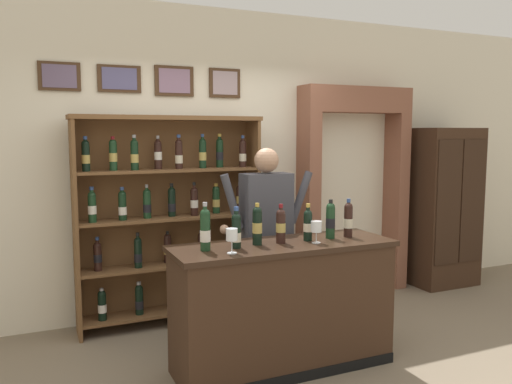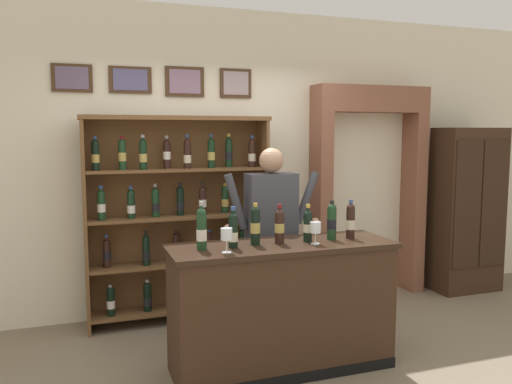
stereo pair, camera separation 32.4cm
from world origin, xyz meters
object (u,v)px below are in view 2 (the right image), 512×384
object	(u,v)px
side_cabinet	(467,210)
tasting_bottle_bianco	(332,221)
shopkeeper	(271,220)
wine_glass_center	(315,228)
tasting_bottle_vin_santo	(308,225)
wine_shelf	(178,212)
tasting_bottle_super_tuscan	(202,228)
tasting_counter	(282,307)
tasting_bottle_chianti	(233,230)
tasting_bottle_prosecco	(280,225)
tasting_bottle_rosso	(255,225)
tasting_bottle_grappa	(351,220)
wine_glass_left	(227,236)

from	to	relation	value
side_cabinet	tasting_bottle_bianco	xyz separation A→B (m)	(-2.33, -1.15, 0.19)
shopkeeper	wine_glass_center	world-z (taller)	shopkeeper
tasting_bottle_vin_santo	tasting_bottle_bianco	bearing A→B (deg)	1.39
wine_shelf	side_cabinet	world-z (taller)	wine_shelf
side_cabinet	tasting_bottle_super_tuscan	size ratio (longest dim) A/B	5.40
tasting_counter	tasting_bottle_chianti	world-z (taller)	tasting_bottle_chianti
shopkeeper	tasting_bottle_prosecco	bearing A→B (deg)	-105.36
shopkeeper	tasting_bottle_rosso	distance (m)	0.70
side_cabinet	tasting_bottle_prosecco	world-z (taller)	side_cabinet
tasting_bottle_super_tuscan	tasting_bottle_grappa	size ratio (longest dim) A/B	1.12
wine_shelf	tasting_bottle_grappa	world-z (taller)	wine_shelf
tasting_counter	wine_glass_left	world-z (taller)	wine_glass_left
tasting_bottle_chianti	tasting_bottle_prosecco	world-z (taller)	tasting_bottle_chianti
tasting_bottle_prosecco	wine_glass_center	world-z (taller)	tasting_bottle_prosecco
shopkeeper	tasting_bottle_bianco	xyz separation A→B (m)	(0.27, -0.62, 0.08)
side_cabinet	wine_glass_left	bearing A→B (deg)	-157.73
tasting_bottle_rosso	tasting_bottle_bianco	xyz separation A→B (m)	(0.62, -0.02, -0.00)
wine_shelf	wine_glass_center	world-z (taller)	wine_shelf
tasting_counter	tasting_bottle_rosso	bearing A→B (deg)	170.50
tasting_bottle_prosecco	tasting_bottle_grappa	bearing A→B (deg)	-0.70
tasting_bottle_bianco	tasting_bottle_vin_santo	bearing A→B (deg)	-178.61
tasting_bottle_prosecco	tasting_bottle_vin_santo	bearing A→B (deg)	-1.25
tasting_bottle_chianti	wine_glass_left	distance (m)	0.17
shopkeeper	tasting_bottle_grappa	xyz separation A→B (m)	(0.43, -0.62, 0.08)
tasting_bottle_vin_santo	wine_glass_left	size ratio (longest dim) A/B	1.65
tasting_bottle_bianco	side_cabinet	bearing A→B (deg)	26.38
wine_shelf	tasting_counter	size ratio (longest dim) A/B	1.14
tasting_bottle_chianti	tasting_bottle_bianco	xyz separation A→B (m)	(0.81, 0.02, 0.02)
tasting_bottle_super_tuscan	tasting_counter	bearing A→B (deg)	-0.90
tasting_bottle_super_tuscan	tasting_bottle_rosso	distance (m)	0.41
shopkeeper	wine_glass_center	xyz separation A→B (m)	(0.08, -0.73, 0.05)
wine_shelf	tasting_bottle_super_tuscan	size ratio (longest dim) A/B	5.69
tasting_counter	wine_shelf	bearing A→B (deg)	112.47
wine_glass_left	wine_glass_center	xyz separation A→B (m)	(0.71, 0.06, -0.00)
tasting_bottle_rosso	wine_glass_center	size ratio (longest dim) A/B	1.86
shopkeeper	wine_shelf	bearing A→B (deg)	135.95
tasting_bottle_vin_santo	tasting_bottle_grappa	bearing A→B (deg)	-0.36
side_cabinet	tasting_bottle_rosso	world-z (taller)	side_cabinet
wine_shelf	tasting_bottle_grappa	bearing A→B (deg)	-49.08
tasting_bottle_super_tuscan	side_cabinet	bearing A→B (deg)	19.04
tasting_bottle_rosso	shopkeeper	bearing A→B (deg)	59.30
tasting_bottle_super_tuscan	tasting_bottle_bianco	xyz separation A→B (m)	(1.04, 0.01, -0.01)
tasting_bottle_super_tuscan	tasting_bottle_chianti	world-z (taller)	tasting_bottle_super_tuscan
tasting_bottle_prosecco	tasting_bottle_bianco	distance (m)	0.44
tasting_bottle_prosecco	tasting_bottle_vin_santo	distance (m)	0.23
tasting_bottle_vin_santo	wine_glass_center	size ratio (longest dim) A/B	1.71
tasting_bottle_chianti	tasting_bottle_prosecco	bearing A→B (deg)	3.72
tasting_bottle_chianti	tasting_bottle_bianco	size ratio (longest dim) A/B	0.98
shopkeeper	tasting_bottle_vin_santo	world-z (taller)	shopkeeper
tasting_bottle_bianco	wine_glass_left	bearing A→B (deg)	-169.48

